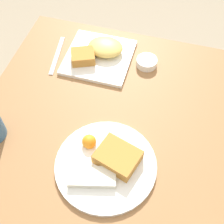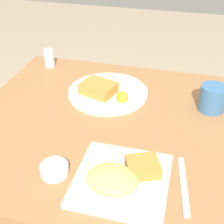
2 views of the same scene
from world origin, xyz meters
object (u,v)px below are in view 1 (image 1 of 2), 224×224
object	(u,v)px
plate_oval_far	(107,163)
butter_knife	(57,55)
plate_square_near	(99,53)
sauce_ramekin	(147,62)

from	to	relation	value
plate_oval_far	butter_knife	xyz separation A→B (m)	(0.31, -0.39, -0.01)
butter_knife	plate_square_near	bearing A→B (deg)	93.94
sauce_ramekin	butter_knife	size ratio (longest dim) A/B	0.38
plate_square_near	plate_oval_far	world-z (taller)	plate_square_near
sauce_ramekin	butter_knife	xyz separation A→B (m)	(0.34, 0.04, -0.01)
plate_square_near	butter_knife	world-z (taller)	plate_square_near
plate_square_near	sauce_ramekin	distance (m)	0.18
plate_square_near	sauce_ramekin	bearing A→B (deg)	-177.12
sauce_ramekin	plate_square_near	bearing A→B (deg)	2.88
plate_oval_far	butter_knife	distance (m)	0.50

